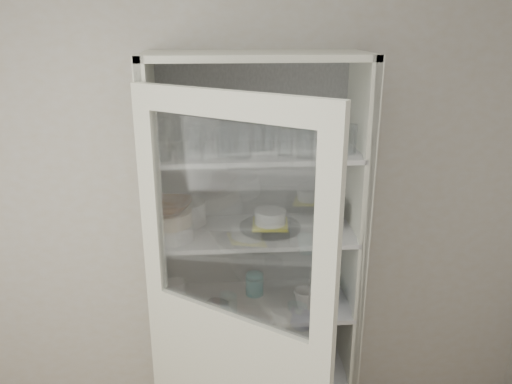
% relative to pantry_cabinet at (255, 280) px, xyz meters
% --- Properties ---
extents(wall_back, '(3.60, 0.02, 2.60)m').
position_rel_pantry_cabinet_xyz_m(wall_back, '(-0.20, 0.16, 0.36)').
color(wall_back, beige).
rests_on(wall_back, ground).
extents(pantry_cabinet, '(1.00, 0.45, 2.10)m').
position_rel_pantry_cabinet_xyz_m(pantry_cabinet, '(0.00, 0.00, 0.00)').
color(pantry_cabinet, silver).
rests_on(pantry_cabinet, floor).
extents(cupboard_door, '(0.75, 0.57, 2.00)m').
position_rel_pantry_cabinet_xyz_m(cupboard_door, '(-0.14, -0.55, -0.07)').
color(cupboard_door, silver).
rests_on(cupboard_door, floor).
extents(tumbler_0, '(0.09, 0.09, 0.14)m').
position_rel_pantry_cabinet_xyz_m(tumbler_0, '(-0.41, -0.22, 0.79)').
color(tumbler_0, silver).
rests_on(tumbler_0, shelf_glass).
extents(tumbler_1, '(0.09, 0.09, 0.14)m').
position_rel_pantry_cabinet_xyz_m(tumbler_1, '(-0.28, -0.21, 0.79)').
color(tumbler_1, silver).
rests_on(tumbler_1, shelf_glass).
extents(tumbler_2, '(0.07, 0.07, 0.13)m').
position_rel_pantry_cabinet_xyz_m(tumbler_2, '(-0.15, -0.18, 0.79)').
color(tumbler_2, silver).
rests_on(tumbler_2, shelf_glass).
extents(tumbler_3, '(0.09, 0.09, 0.15)m').
position_rel_pantry_cabinet_xyz_m(tumbler_3, '(-0.07, -0.18, 0.80)').
color(tumbler_3, silver).
rests_on(tumbler_3, shelf_glass).
extents(tumbler_4, '(0.08, 0.08, 0.15)m').
position_rel_pantry_cabinet_xyz_m(tumbler_4, '(0.20, -0.22, 0.79)').
color(tumbler_4, silver).
rests_on(tumbler_4, shelf_glass).
extents(tumbler_5, '(0.08, 0.08, 0.13)m').
position_rel_pantry_cabinet_xyz_m(tumbler_5, '(0.12, -0.17, 0.79)').
color(tumbler_5, silver).
rests_on(tumbler_5, shelf_glass).
extents(tumbler_6, '(0.09, 0.09, 0.13)m').
position_rel_pantry_cabinet_xyz_m(tumbler_6, '(0.41, -0.17, 0.79)').
color(tumbler_6, silver).
rests_on(tumbler_6, shelf_glass).
extents(tumbler_7, '(0.08, 0.08, 0.13)m').
position_rel_pantry_cabinet_xyz_m(tumbler_7, '(-0.27, -0.05, 0.78)').
color(tumbler_7, silver).
rests_on(tumbler_7, shelf_glass).
extents(tumbler_8, '(0.09, 0.09, 0.15)m').
position_rel_pantry_cabinet_xyz_m(tumbler_8, '(-0.13, -0.09, 0.80)').
color(tumbler_8, silver).
rests_on(tumbler_8, shelf_glass).
extents(tumbler_9, '(0.06, 0.06, 0.12)m').
position_rel_pantry_cabinet_xyz_m(tumbler_9, '(0.01, -0.09, 0.78)').
color(tumbler_9, silver).
rests_on(tumbler_9, shelf_glass).
extents(tumbler_10, '(0.08, 0.08, 0.13)m').
position_rel_pantry_cabinet_xyz_m(tumbler_10, '(0.05, -0.07, 0.79)').
color(tumbler_10, silver).
rests_on(tumbler_10, shelf_glass).
extents(tumbler_11, '(0.09, 0.09, 0.15)m').
position_rel_pantry_cabinet_xyz_m(tumbler_11, '(0.23, -0.06, 0.80)').
color(tumbler_11, silver).
rests_on(tumbler_11, shelf_glass).
extents(goblet_0, '(0.07, 0.07, 0.15)m').
position_rel_pantry_cabinet_xyz_m(goblet_0, '(-0.41, 0.01, 0.80)').
color(goblet_0, silver).
rests_on(goblet_0, shelf_glass).
extents(goblet_1, '(0.07, 0.07, 0.15)m').
position_rel_pantry_cabinet_xyz_m(goblet_1, '(-0.13, 0.01, 0.80)').
color(goblet_1, silver).
rests_on(goblet_1, shelf_glass).
extents(goblet_2, '(0.07, 0.07, 0.16)m').
position_rel_pantry_cabinet_xyz_m(goblet_2, '(-0.01, 0.03, 0.80)').
color(goblet_2, silver).
rests_on(goblet_2, shelf_glass).
extents(goblet_3, '(0.08, 0.08, 0.18)m').
position_rel_pantry_cabinet_xyz_m(goblet_3, '(0.21, 0.04, 0.81)').
color(goblet_3, silver).
rests_on(goblet_3, shelf_glass).
extents(plate_stack_front, '(0.22, 0.22, 0.07)m').
position_rel_pantry_cabinet_xyz_m(plate_stack_front, '(-0.41, -0.14, 0.36)').
color(plate_stack_front, white).
rests_on(plate_stack_front, shelf_plates).
extents(plate_stack_back, '(0.20, 0.20, 0.11)m').
position_rel_pantry_cabinet_xyz_m(plate_stack_back, '(-0.35, 0.04, 0.38)').
color(plate_stack_back, white).
rests_on(plate_stack_back, shelf_plates).
extents(cream_bowl, '(0.23, 0.23, 0.07)m').
position_rel_pantry_cabinet_xyz_m(cream_bowl, '(-0.41, -0.14, 0.42)').
color(cream_bowl, beige).
rests_on(cream_bowl, plate_stack_front).
extents(terracotta_bowl, '(0.23, 0.23, 0.05)m').
position_rel_pantry_cabinet_xyz_m(terracotta_bowl, '(-0.41, -0.14, 0.48)').
color(terracotta_bowl, brown).
rests_on(terracotta_bowl, cream_bowl).
extents(glass_platter, '(0.36, 0.36, 0.02)m').
position_rel_pantry_cabinet_xyz_m(glass_platter, '(0.07, -0.07, 0.33)').
color(glass_platter, silver).
rests_on(glass_platter, shelf_plates).
extents(yellow_trivet, '(0.19, 0.19, 0.01)m').
position_rel_pantry_cabinet_xyz_m(yellow_trivet, '(0.07, -0.07, 0.34)').
color(yellow_trivet, yellow).
rests_on(yellow_trivet, glass_platter).
extents(white_ramekin, '(0.16, 0.16, 0.07)m').
position_rel_pantry_cabinet_xyz_m(white_ramekin, '(0.07, -0.07, 0.38)').
color(white_ramekin, white).
rests_on(white_ramekin, yellow_trivet).
extents(grey_bowl_stack, '(0.14, 0.14, 0.12)m').
position_rel_pantry_cabinet_xyz_m(grey_bowl_stack, '(0.36, -0.06, 0.38)').
color(grey_bowl_stack, silver).
rests_on(grey_bowl_stack, shelf_plates).
extents(mug_blue, '(0.16, 0.16, 0.10)m').
position_rel_pantry_cabinet_xyz_m(mug_blue, '(0.34, -0.13, -0.03)').
color(mug_blue, navy).
rests_on(mug_blue, shelf_mugs).
extents(mug_teal, '(0.12, 0.12, 0.09)m').
position_rel_pantry_cabinet_xyz_m(mug_teal, '(0.36, -0.03, -0.03)').
color(mug_teal, teal).
rests_on(mug_teal, shelf_mugs).
extents(mug_white, '(0.13, 0.13, 0.10)m').
position_rel_pantry_cabinet_xyz_m(mug_white, '(0.23, -0.15, -0.03)').
color(mug_white, white).
rests_on(mug_white, shelf_mugs).
extents(teal_jar, '(0.09, 0.09, 0.11)m').
position_rel_pantry_cabinet_xyz_m(teal_jar, '(-0.00, -0.00, -0.02)').
color(teal_jar, teal).
rests_on(teal_jar, shelf_mugs).
extents(measuring_cups, '(0.09, 0.09, 0.04)m').
position_rel_pantry_cabinet_xyz_m(measuring_cups, '(-0.21, -0.12, -0.06)').
color(measuring_cups, silver).
rests_on(measuring_cups, shelf_mugs).
extents(white_canister, '(0.13, 0.13, 0.12)m').
position_rel_pantry_cabinet_xyz_m(white_canister, '(-0.41, -0.05, -0.02)').
color(white_canister, white).
rests_on(white_canister, shelf_mugs).
extents(cream_dish, '(0.33, 0.33, 0.08)m').
position_rel_pantry_cabinet_xyz_m(cream_dish, '(-0.13, -0.11, -0.44)').
color(cream_dish, beige).
rests_on(cream_dish, shelf_bot).
extents(tin_box, '(0.24, 0.19, 0.07)m').
position_rel_pantry_cabinet_xyz_m(tin_box, '(0.18, -0.09, -0.45)').
color(tin_box, '#AFAFB6').
rests_on(tin_box, shelf_bot).
extents(tumbler_12, '(0.07, 0.07, 0.14)m').
position_rel_pantry_cabinet_xyz_m(tumbler_12, '(0.37, -0.17, 0.79)').
color(tumbler_12, silver).
rests_on(tumbler_12, shelf_glass).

